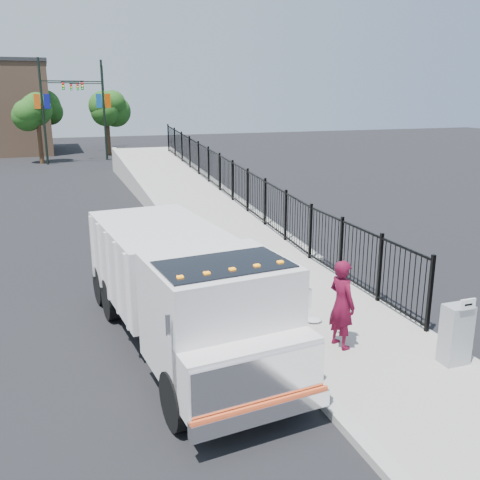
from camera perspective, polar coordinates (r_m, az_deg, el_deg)
name	(u,v)px	position (r m, az deg, el deg)	size (l,w,h in m)	color
ground	(252,323)	(13.23, 1.32, -8.87)	(120.00, 120.00, 0.00)	black
sidewalk	(365,344)	(12.39, 13.20, -10.76)	(3.55, 12.00, 0.12)	#9E998E
curb	(286,357)	(11.54, 4.91, -12.34)	(0.30, 12.00, 0.16)	#ADAAA3
ramp	(183,199)	(28.54, -6.09, 4.36)	(3.95, 24.00, 1.70)	#9E998E
iron_fence	(233,194)	(24.97, -0.79, 4.96)	(0.10, 28.00, 1.80)	black
truck	(183,285)	(11.50, -6.13, -4.82)	(3.23, 7.92, 2.64)	black
worker	(342,304)	(11.67, 10.80, -6.73)	(0.71, 0.47, 1.96)	#570A22
utility_cabinet	(456,334)	(11.77, 22.03, -9.31)	(0.55, 0.40, 1.25)	gray
arrow_sign	(468,304)	(11.35, 23.13, -6.33)	(0.35, 0.04, 0.22)	white
debris	(313,319)	(13.14, 7.82, -8.38)	(0.42, 0.42, 0.10)	silver
light_pole_0	(47,107)	(44.64, -19.91, 13.18)	(3.77, 0.22, 8.00)	black
light_pole_1	(100,106)	(46.52, -14.72, 13.63)	(3.77, 0.22, 8.00)	black
light_pole_2	(48,105)	(52.78, -19.83, 13.40)	(3.77, 0.22, 8.00)	black
light_pole_3	(101,104)	(56.87, -14.61, 13.89)	(3.78, 0.22, 8.00)	black
tree_0	(37,113)	(45.37, -20.80, 12.58)	(2.54, 2.54, 5.27)	#382314
tree_1	(107,110)	(49.92, -14.04, 13.28)	(2.53, 2.53, 5.27)	#382314
tree_2	(45,108)	(57.34, -20.08, 13.07)	(3.03, 3.03, 5.52)	#382314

